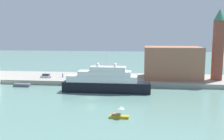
{
  "coord_description": "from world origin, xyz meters",
  "views": [
    {
      "loc": [
        14.12,
        -67.73,
        17.8
      ],
      "look_at": [
        5.33,
        6.0,
        7.27
      ],
      "focal_mm": 40.13,
      "sensor_mm": 36.0,
      "label": 1
    }
  ],
  "objects": [
    {
      "name": "person_figure",
      "position": [
        -15.74,
        23.62,
        2.33
      ],
      "size": [
        0.36,
        0.36,
        1.61
      ],
      "color": "#334C8C",
      "rests_on": "quay_dock"
    },
    {
      "name": "mooring_bollard",
      "position": [
        3.41,
        17.61,
        1.98
      ],
      "size": [
        0.54,
        0.54,
        0.8
      ],
      "primitive_type": "cylinder",
      "color": "black",
      "rests_on": "quay_dock"
    },
    {
      "name": "large_yacht",
      "position": [
        2.96,
        7.99,
        3.23
      ],
      "size": [
        27.24,
        4.82,
        11.98
      ],
      "color": "black",
      "rests_on": "ground"
    },
    {
      "name": "small_motorboat",
      "position": [
        9.5,
        -16.11,
        0.82
      ],
      "size": [
        4.15,
        1.45,
        2.56
      ],
      "color": "#B7991E",
      "rests_on": "ground"
    },
    {
      "name": "quay_dock",
      "position": [
        0.0,
        26.79,
        0.79
      ],
      "size": [
        110.0,
        21.57,
        1.58
      ],
      "primitive_type": "cube",
      "color": "gray",
      "rests_on": "ground"
    },
    {
      "name": "parked_car",
      "position": [
        -21.76,
        22.38,
        2.2
      ],
      "size": [
        4.29,
        1.78,
        1.45
      ],
      "color": "silver",
      "rests_on": "quay_dock"
    },
    {
      "name": "work_barge",
      "position": [
        -26.72,
        12.67,
        0.5
      ],
      "size": [
        5.68,
        1.8,
        1.0
      ],
      "primitive_type": "cube",
      "color": "#595966",
      "rests_on": "ground"
    },
    {
      "name": "harbor_building",
      "position": [
        25.39,
        27.19,
        7.46
      ],
      "size": [
        20.38,
        15.02,
        11.76
      ],
      "primitive_type": "cube",
      "color": "#9E664C",
      "rests_on": "quay_dock"
    },
    {
      "name": "bell_tower",
      "position": [
        41.0,
        25.19,
        15.2
      ],
      "size": [
        4.08,
        4.08,
        25.11
      ],
      "color": "brown",
      "rests_on": "quay_dock"
    },
    {
      "name": "ground",
      "position": [
        0.0,
        0.0,
        0.0
      ],
      "size": [
        400.0,
        400.0,
        0.0
      ],
      "primitive_type": "plane",
      "color": "slate"
    }
  ]
}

